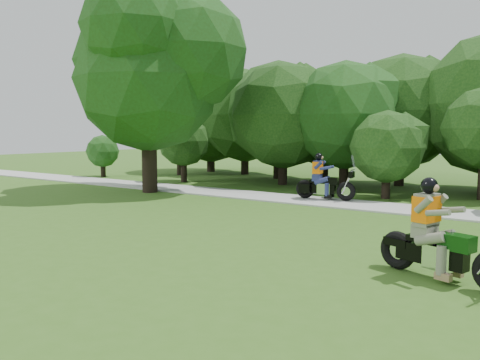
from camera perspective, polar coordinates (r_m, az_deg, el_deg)
The scene contains 6 objects.
ground at distance 10.19m, azimuth 5.48°, elevation -9.70°, with size 100.00×100.00×0.00m, color #37601B.
walkway at distance 17.48m, azimuth 18.19°, elevation -3.28°, with size 60.00×2.20×0.06m, color #ACACA7.
tree_line at distance 23.68m, azimuth 26.14°, elevation 7.57°, with size 39.61×11.99×7.70m.
big_tree_west at distance 21.91m, azimuth -10.61°, elevation 13.75°, with size 8.64×6.56×9.96m.
chopper_motorcycle at distance 9.45m, azimuth 22.82°, elevation -7.02°, with size 2.60×1.28×1.90m.
touring_motorcycle at distance 18.75m, azimuth 9.91°, elevation -0.31°, with size 2.41×0.92×1.84m.
Camera 1 is at (4.69, -8.62, 2.74)m, focal length 35.00 mm.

